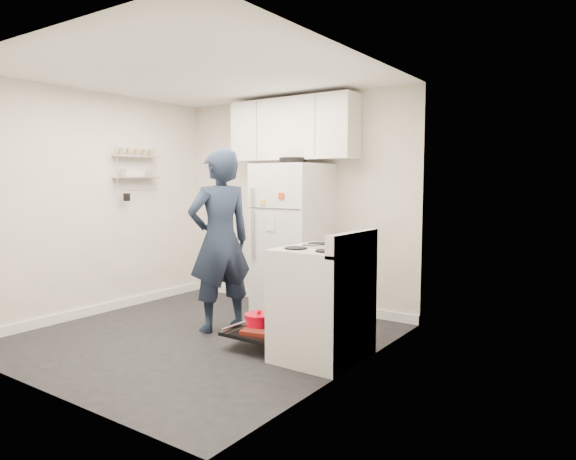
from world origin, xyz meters
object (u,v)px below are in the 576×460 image
Objects in this scene: refrigerator at (292,239)px; person at (220,241)px; open_oven_door at (264,326)px; electric_range at (321,304)px.

refrigerator is 0.97× the size of person.
electric_range is at bearing 1.85° from open_oven_door.
electric_range reaches higher than open_oven_door.
electric_range is 1.57m from refrigerator.
refrigerator is (-0.45, 1.12, 0.68)m from open_oven_door.
person is (-1.27, 0.13, 0.45)m from electric_range.
person reaches higher than refrigerator.
refrigerator is 1.00m from person.
open_oven_door is at bearing -68.29° from refrigerator.
person is (-0.22, -0.97, 0.06)m from refrigerator.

